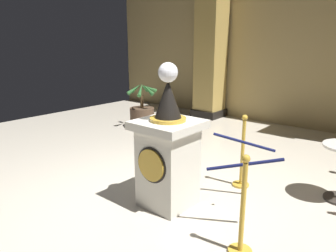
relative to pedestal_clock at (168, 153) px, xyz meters
name	(u,v)px	position (x,y,z in m)	size (l,w,h in m)	color
ground_plane	(159,194)	(-0.28, 0.14, -0.70)	(11.70, 11.70, 0.00)	beige
back_wall	(298,41)	(-0.28, 5.11, 1.37)	(11.70, 0.16, 4.15)	tan
pedestal_clock	(168,153)	(0.00, 0.00, 0.00)	(0.74, 0.74, 1.82)	silver
stanchion_near	(242,220)	(1.19, -0.28, -0.34)	(0.24, 0.24, 1.04)	gold
stanchion_far	(242,162)	(0.46, 1.11, -0.33)	(0.24, 0.24, 1.07)	gold
velvet_rope	(244,152)	(0.82, 0.41, 0.08)	(1.09, 1.10, 0.22)	#141947
column_left	(211,45)	(-2.40, 4.61, 1.27)	(0.80, 0.80, 3.98)	black
potted_palm_left	(142,114)	(-3.03, 2.58, -0.38)	(0.76, 0.73, 1.13)	#4C3828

